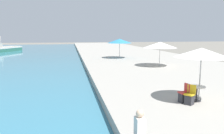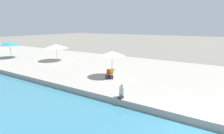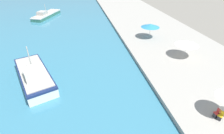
# 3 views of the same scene
# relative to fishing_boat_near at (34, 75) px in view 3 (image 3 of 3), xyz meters

# --- Properties ---
(quay_promenade) EXTENTS (16.00, 90.00, 0.52)m
(quay_promenade) POSITION_rel_fishing_boat_near_xyz_m (21.51, 18.80, -0.69)
(quay_promenade) COLOR #A39E93
(quay_promenade) RESTS_ON ground_plane
(fishing_boat_near) EXTENTS (6.31, 9.77, 4.62)m
(fishing_boat_near) POSITION_rel_fishing_boat_near_xyz_m (0.00, 0.00, 0.00)
(fishing_boat_near) COLOR white
(fishing_boat_near) RESTS_ON water_basin
(fishing_boat_mid) EXTENTS (6.70, 10.56, 3.30)m
(fishing_boat_mid) POSITION_rel_fishing_boat_near_xyz_m (-2.35, 30.40, -0.25)
(fishing_boat_mid) COLOR #33705B
(fishing_boat_mid) RESTS_ON water_basin
(cafe_umbrella_white) EXTENTS (3.38, 3.38, 2.46)m
(cafe_umbrella_white) POSITION_rel_fishing_boat_near_xyz_m (20.85, 1.75, 1.73)
(cafe_umbrella_white) COLOR #B7B7B7
(cafe_umbrella_white) RESTS_ON quay_promenade
(cafe_umbrella_striped) EXTENTS (3.34, 3.34, 2.61)m
(cafe_umbrella_striped) POSITION_rel_fishing_boat_near_xyz_m (18.54, 9.92, 1.89)
(cafe_umbrella_striped) COLOR #B7B7B7
(cafe_umbrella_striped) RESTS_ON quay_promenade
(cafe_table) EXTENTS (0.80, 0.80, 0.74)m
(cafe_table) POSITION_rel_fishing_boat_near_xyz_m (17.95, -9.62, 0.11)
(cafe_table) COLOR #333338
(cafe_table) RESTS_ON quay_promenade
(cafe_chair_left) EXTENTS (0.47, 0.44, 0.91)m
(cafe_chair_left) POSITION_rel_fishing_boat_near_xyz_m (17.23, -9.69, -0.10)
(cafe_chair_left) COLOR #2D2D33
(cafe_chair_left) RESTS_ON quay_promenade
(cafe_chair_right) EXTENTS (0.58, 0.57, 0.91)m
(cafe_chair_right) POSITION_rel_fishing_boat_near_xyz_m (17.35, -10.02, -0.10)
(cafe_chair_right) COLOR #2D2D33
(cafe_chair_right) RESTS_ON quay_promenade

